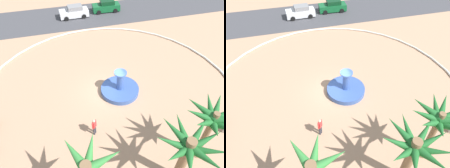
{
  "view_description": "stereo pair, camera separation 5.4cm",
  "coord_description": "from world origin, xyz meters",
  "views": [
    {
      "loc": [
        -3.23,
        -12.96,
        13.54
      ],
      "look_at": [
        0.3,
        -0.05,
        1.0
      ],
      "focal_mm": 33.55,
      "sensor_mm": 36.0,
      "label": 1
    },
    {
      "loc": [
        -3.18,
        -12.97,
        13.54
      ],
      "look_at": [
        0.3,
        -0.05,
        1.0
      ],
      "focal_mm": 33.55,
      "sensor_mm": 36.0,
      "label": 2
    }
  ],
  "objects": [
    {
      "name": "street_asphalt",
      "position": [
        0.0,
        16.15,
        0.01
      ],
      "size": [
        48.0,
        8.0,
        0.03
      ],
      "primitive_type": "cube",
      "color": "#424247",
      "rests_on": "ground"
    },
    {
      "name": "fountain",
      "position": [
        1.0,
        -0.18,
        0.32
      ],
      "size": [
        3.41,
        3.41,
        2.29
      ],
      "color": "#38569E",
      "rests_on": "ground"
    },
    {
      "name": "person_pedestrian_stroll",
      "position": [
        -2.1,
        -3.94,
        0.91
      ],
      "size": [
        0.37,
        0.43,
        1.62
      ],
      "color": "#33333D",
      "rests_on": "ground"
    },
    {
      "name": "ground_plane",
      "position": [
        0.0,
        0.0,
        0.0
      ],
      "size": [
        80.0,
        80.0,
        0.0
      ],
      "primitive_type": "plane",
      "color": "tan"
    },
    {
      "name": "parked_car_leftmost",
      "position": [
        -0.87,
        15.97,
        0.78
      ],
      "size": [
        4.06,
        2.04,
        1.67
      ],
      "color": "silver",
      "rests_on": "ground"
    },
    {
      "name": "palm_tree_mid_plaza",
      "position": [
        2.18,
        -8.52,
        3.36
      ],
      "size": [
        3.77,
        3.86,
        4.56
      ],
      "color": "brown",
      "rests_on": "ground"
    },
    {
      "name": "palm_tree_by_curb",
      "position": [
        4.36,
        -7.39,
        3.73
      ],
      "size": [
        3.54,
        3.44,
        4.7
      ],
      "color": "brown",
      "rests_on": "ground"
    },
    {
      "name": "plaza_curb",
      "position": [
        0.0,
        0.0,
        0.1
      ],
      "size": [
        23.5,
        23.5,
        0.2
      ],
      "primitive_type": "torus",
      "color": "silver",
      "rests_on": "ground"
    },
    {
      "name": "parked_car_second",
      "position": [
        3.98,
        16.67,
        0.78
      ],
      "size": [
        4.05,
        2.02,
        1.67
      ],
      "color": "#145B2D",
      "rests_on": "ground"
    }
  ]
}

